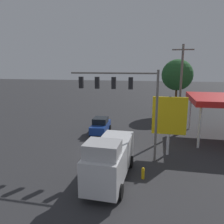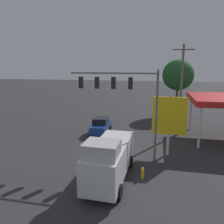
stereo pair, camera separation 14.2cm
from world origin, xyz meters
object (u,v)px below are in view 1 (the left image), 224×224
object	(u,v)px
price_sign	(169,117)
sedan_far	(101,125)
delivery_truck	(110,158)
street_tree	(177,75)
fire_hydrant	(143,173)
traffic_signal_assembly	(123,92)
utility_pole	(181,88)

from	to	relation	value
price_sign	sedan_far	size ratio (longest dim) A/B	1.21
delivery_truck	sedan_far	xyz separation A→B (m)	(3.52, -10.80, -0.74)
street_tree	fire_hydrant	bearing A→B (deg)	80.22
traffic_signal_assembly	fire_hydrant	world-z (taller)	traffic_signal_assembly
utility_pole	sedan_far	size ratio (longest dim) A/B	2.34
traffic_signal_assembly	street_tree	xyz separation A→B (m)	(-5.98, -19.26, 0.66)
sedan_far	fire_hydrant	distance (m)	11.64
traffic_signal_assembly	price_sign	bearing A→B (deg)	-158.02
price_sign	street_tree	distance (m)	18.00
price_sign	fire_hydrant	size ratio (longest dim) A/B	6.14
traffic_signal_assembly	sedan_far	distance (m)	9.17
utility_pole	sedan_far	distance (m)	10.43
traffic_signal_assembly	utility_pole	size ratio (longest dim) A/B	0.75
utility_pole	fire_hydrant	xyz separation A→B (m)	(3.43, 11.63, -5.08)
traffic_signal_assembly	fire_hydrant	xyz separation A→B (m)	(-2.09, 3.33, -5.49)
utility_pole	sedan_far	bearing A→B (deg)	9.58
delivery_truck	fire_hydrant	bearing A→B (deg)	109.33
price_sign	sedan_far	distance (m)	9.66
fire_hydrant	utility_pole	bearing A→B (deg)	-106.44
price_sign	street_tree	bearing A→B (deg)	-96.33
sedan_far	street_tree	bearing A→B (deg)	139.73
traffic_signal_assembly	price_sign	world-z (taller)	traffic_signal_assembly
utility_pole	street_tree	xyz separation A→B (m)	(-0.46, -10.97, 1.07)
utility_pole	delivery_truck	xyz separation A→B (m)	(5.72, 12.36, -3.82)
sedan_far	fire_hydrant	world-z (taller)	sedan_far
sedan_far	street_tree	size ratio (longest dim) A/B	0.49
traffic_signal_assembly	sedan_far	size ratio (longest dim) A/B	1.74
street_tree	delivery_truck	bearing A→B (deg)	75.14
utility_pole	fire_hydrant	bearing A→B (deg)	73.56
utility_pole	price_sign	world-z (taller)	utility_pole
traffic_signal_assembly	fire_hydrant	bearing A→B (deg)	122.14
traffic_signal_assembly	fire_hydrant	size ratio (longest dim) A/B	8.87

